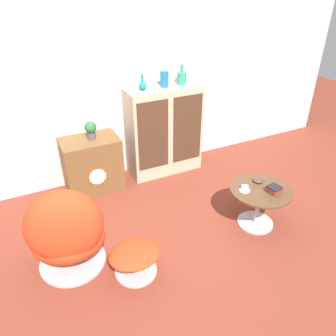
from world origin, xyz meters
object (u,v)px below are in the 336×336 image
(vase_inner_right, at_px, (182,78))
(book_stack, at_px, (274,189))
(ottoman, at_px, (135,256))
(tv_console, at_px, (92,164))
(teacup, at_px, (245,189))
(bowl, at_px, (258,180))
(coffee_table, at_px, (259,200))
(egg_chair, at_px, (67,234))
(vase_leftmost, at_px, (143,85))
(sideboard, at_px, (164,131))
(potted_plant, at_px, (91,129))
(vase_inner_left, at_px, (164,79))

(vase_inner_right, bearing_deg, book_stack, -82.82)
(ottoman, xyz_separation_m, book_stack, (1.41, -0.05, 0.28))
(tv_console, height_order, teacup, tv_console)
(bowl, bearing_deg, coffee_table, -117.37)
(tv_console, xyz_separation_m, egg_chair, (-0.51, -1.14, 0.06))
(egg_chair, bearing_deg, vase_leftmost, 44.37)
(book_stack, xyz_separation_m, bowl, (-0.01, 0.22, -0.02))
(coffee_table, xyz_separation_m, book_stack, (0.07, -0.10, 0.17))
(sideboard, height_order, coffee_table, sideboard)
(ottoman, bearing_deg, vase_leftmost, 63.78)
(ottoman, height_order, book_stack, book_stack)
(egg_chair, xyz_separation_m, vase_leftmost, (1.19, 1.17, 0.77))
(sideboard, height_order, potted_plant, sideboard)
(coffee_table, bearing_deg, ottoman, -177.95)
(egg_chair, bearing_deg, tv_console, 65.80)
(coffee_table, relative_size, vase_leftmost, 3.37)
(vase_inner_right, bearing_deg, egg_chair, -145.37)
(book_stack, bearing_deg, coffee_table, 126.14)
(vase_inner_right, bearing_deg, vase_inner_left, 180.00)
(ottoman, bearing_deg, book_stack, -1.95)
(egg_chair, height_order, teacup, egg_chair)
(egg_chair, distance_m, coffee_table, 1.83)
(tv_console, bearing_deg, potted_plant, 0.70)
(teacup, relative_size, book_stack, 0.83)
(coffee_table, height_order, bowl, bowl)
(tv_console, distance_m, teacup, 1.76)
(sideboard, xyz_separation_m, ottoman, (-0.98, -1.46, -0.37))
(ottoman, bearing_deg, vase_inner_left, 55.89)
(tv_console, relative_size, bowl, 6.04)
(book_stack, height_order, bowl, book_stack)
(vase_leftmost, xyz_separation_m, vase_inner_right, (0.50, 0.00, 0.03))
(vase_inner_right, relative_size, potted_plant, 1.13)
(tv_console, relative_size, vase_inner_right, 2.78)
(sideboard, height_order, egg_chair, sideboard)
(tv_console, bearing_deg, teacup, -49.53)
(coffee_table, bearing_deg, potted_plant, 132.20)
(tv_console, height_order, bowl, tv_console)
(sideboard, bearing_deg, bowl, -71.98)
(vase_leftmost, bearing_deg, coffee_table, -66.46)
(tv_console, distance_m, potted_plant, 0.44)
(coffee_table, relative_size, potted_plant, 2.93)
(tv_console, height_order, vase_inner_right, vase_inner_right)
(egg_chair, bearing_deg, teacup, -6.75)
(sideboard, bearing_deg, teacup, -81.53)
(vase_leftmost, height_order, potted_plant, vase_leftmost)
(sideboard, distance_m, potted_plant, 0.92)
(vase_leftmost, distance_m, potted_plant, 0.76)
(sideboard, xyz_separation_m, book_stack, (0.43, -1.51, -0.09))
(coffee_table, xyz_separation_m, bowl, (0.06, 0.12, 0.15))
(vase_inner_left, bearing_deg, book_stack, -74.59)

